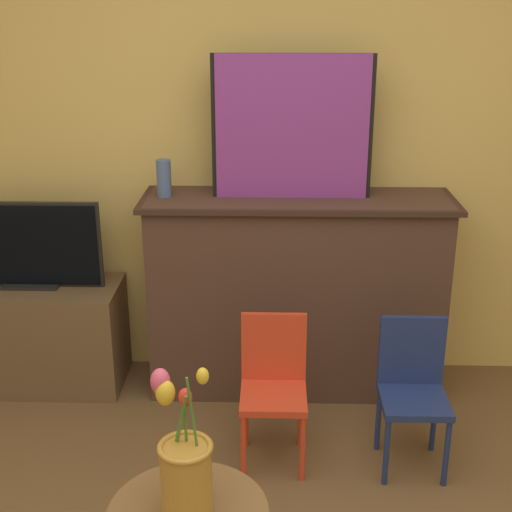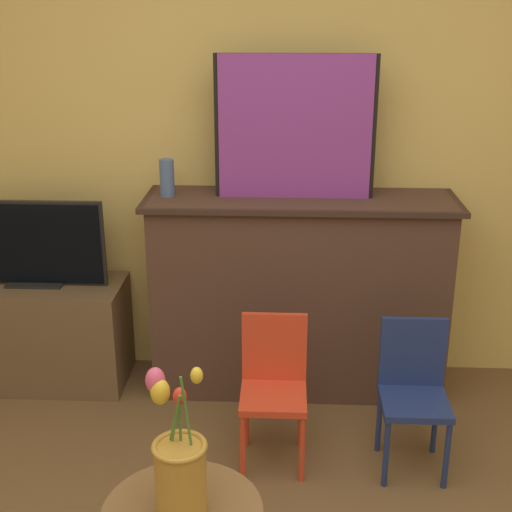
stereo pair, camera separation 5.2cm
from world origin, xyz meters
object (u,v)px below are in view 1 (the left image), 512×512
Objects in this scene: chair_red at (274,381)px; chair_blue at (413,385)px; vase_tulips at (185,467)px; tv_monitor at (28,246)px; painting at (292,128)px.

chair_blue is (0.59, -0.02, 0.00)m from chair_red.
vase_tulips reaches higher than chair_red.
tv_monitor is 1.12× the size of chair_blue.
tv_monitor reaches higher than chair_red.
tv_monitor is at bearing 153.28° from chair_red.
painting is 1.15× the size of chair_blue.
tv_monitor is 1.12× the size of chair_red.
chair_red is at bearing -26.72° from tv_monitor.
tv_monitor is at bearing -179.01° from painting.
vase_tulips is at bearing -102.36° from painting.
painting is 1.75m from vase_tulips.
chair_blue is at bearing -19.24° from tv_monitor.
tv_monitor is 1.42m from chair_red.
vase_tulips reaches higher than chair_blue.
vase_tulips is (-0.85, -0.90, 0.24)m from chair_blue.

